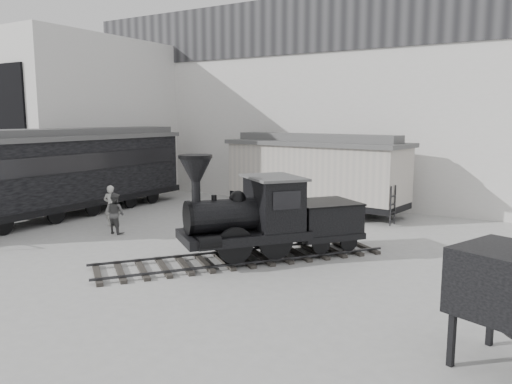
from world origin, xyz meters
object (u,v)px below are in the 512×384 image
Objects in this scene: locomotive at (264,221)px; passenger_coach at (66,172)px; boxcar at (314,171)px; visitor_b at (115,213)px; visitor_a at (111,206)px.

locomotive is 0.62× the size of passenger_coach.
visitor_b is at bearing -110.83° from boxcar.
boxcar is 9.92m from visitor_a.
passenger_coach reaches higher than locomotive.
passenger_coach reaches higher than visitor_b.
boxcar reaches higher than visitor_a.
passenger_coach is at bearing -149.38° from locomotive.
boxcar is at bearing -117.87° from visitor_b.
boxcar is 5.47× the size of visitor_a.
passenger_coach is 8.06× the size of visitor_a.
passenger_coach is 5.17m from visitor_b.
locomotive is 0.92× the size of boxcar.
visitor_b is at bearing 119.63° from visitor_a.
visitor_b is at bearing -18.04° from passenger_coach.
locomotive reaches higher than visitor_a.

